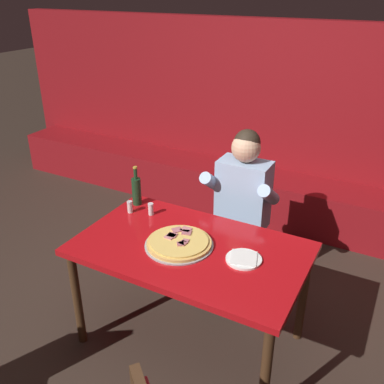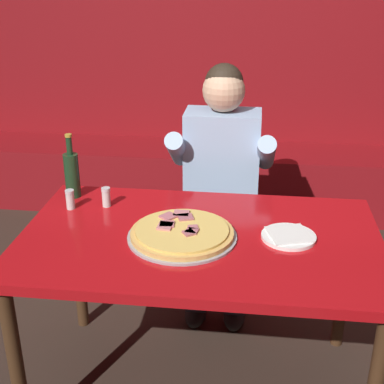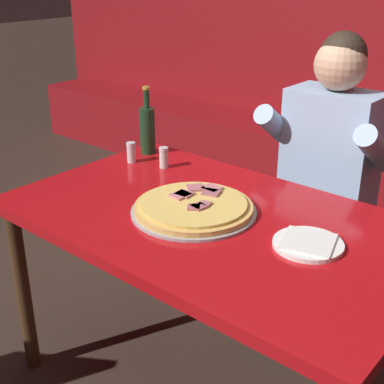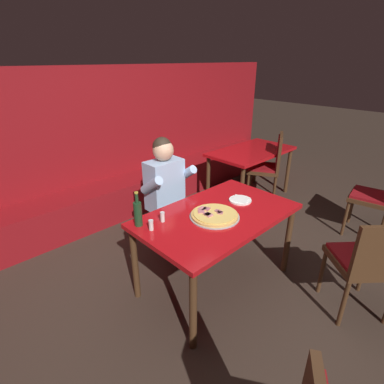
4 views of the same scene
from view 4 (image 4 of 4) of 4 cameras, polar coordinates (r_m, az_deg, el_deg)
ground_plane at (r=3.03m, az=4.36°, el=-16.70°), size 24.00×24.00×0.00m
booth_wall_panel at (r=4.19m, az=-18.09°, el=8.83°), size 6.80×0.16×1.90m
booth_bench at (r=4.16m, az=-14.83°, el=-1.48°), size 6.46×0.48×0.46m
main_dining_table at (r=2.64m, az=4.81°, el=-5.61°), size 1.40×0.84×0.75m
pizza at (r=2.53m, az=4.28°, el=-4.39°), size 0.42×0.42×0.05m
plate_white_paper at (r=2.84m, az=9.16°, el=-1.50°), size 0.21×0.21×0.02m
beer_bottle at (r=2.40m, az=-10.28°, el=-3.96°), size 0.07×0.07×0.29m
shaker_oregano at (r=2.36m, az=-7.79°, el=-6.35°), size 0.04×0.04×0.09m
shaker_black_pepper at (r=2.46m, az=-5.64°, el=-4.82°), size 0.04×0.04×0.09m
diner_seated_blue_shirt at (r=3.08m, az=-4.22°, el=-0.27°), size 0.53×0.53×1.27m
dining_chair_by_booth at (r=2.74m, az=30.59°, el=-11.00°), size 0.62×0.62×0.93m
dining_chair_far_left at (r=4.05m, az=32.21°, el=-0.16°), size 0.51×0.51×0.96m
dining_chair_far_right at (r=4.52m, az=14.60°, el=5.39°), size 0.60×0.60×1.01m
background_dining_table at (r=4.50m, az=11.19°, el=6.72°), size 1.29×0.73×0.75m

